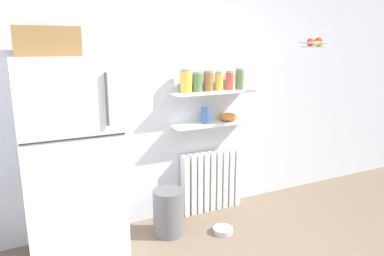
{
  "coord_description": "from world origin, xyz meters",
  "views": [
    {
      "loc": [
        -1.59,
        -1.34,
        1.82
      ],
      "look_at": [
        -0.16,
        1.6,
        1.05
      ],
      "focal_mm": 33.37,
      "sensor_mm": 36.0,
      "label": 1
    }
  ],
  "objects_px": {
    "storage_jar_0": "(186,81)",
    "trash_bin": "(168,212)",
    "vase": "(206,115)",
    "hanging_fruit_basket": "(314,43)",
    "refrigerator": "(70,155)",
    "storage_jar_3": "(219,81)",
    "storage_jar_1": "(197,82)",
    "storage_jar_2": "(208,81)",
    "storage_jar_4": "(229,80)",
    "shelf_bowl": "(229,117)",
    "radiator": "(211,181)",
    "pet_food_bowl": "(223,230)",
    "storage_jar_5": "(240,79)"
  },
  "relations": [
    {
      "from": "storage_jar_0",
      "to": "trash_bin",
      "type": "relative_size",
      "value": 0.51
    },
    {
      "from": "vase",
      "to": "hanging_fruit_basket",
      "type": "bearing_deg",
      "value": -25.87
    },
    {
      "from": "refrigerator",
      "to": "storage_jar_3",
      "type": "bearing_deg",
      "value": 8.3
    },
    {
      "from": "refrigerator",
      "to": "storage_jar_0",
      "type": "relative_size",
      "value": 8.35
    },
    {
      "from": "storage_jar_1",
      "to": "storage_jar_2",
      "type": "height_order",
      "value": "storage_jar_2"
    },
    {
      "from": "storage_jar_1",
      "to": "storage_jar_4",
      "type": "bearing_deg",
      "value": -0.0
    },
    {
      "from": "vase",
      "to": "trash_bin",
      "type": "bearing_deg",
      "value": -154.29
    },
    {
      "from": "trash_bin",
      "to": "storage_jar_0",
      "type": "bearing_deg",
      "value": 39.47
    },
    {
      "from": "storage_jar_3",
      "to": "shelf_bowl",
      "type": "height_order",
      "value": "storage_jar_3"
    },
    {
      "from": "radiator",
      "to": "refrigerator",
      "type": "bearing_deg",
      "value": -170.24
    },
    {
      "from": "storage_jar_3",
      "to": "trash_bin",
      "type": "height_order",
      "value": "storage_jar_3"
    },
    {
      "from": "shelf_bowl",
      "to": "pet_food_bowl",
      "type": "xyz_separation_m",
      "value": [
        -0.34,
        -0.49,
        -1.03
      ]
    },
    {
      "from": "refrigerator",
      "to": "radiator",
      "type": "bearing_deg",
      "value": 9.76
    },
    {
      "from": "storage_jar_5",
      "to": "vase",
      "type": "relative_size",
      "value": 1.32
    },
    {
      "from": "storage_jar_5",
      "to": "trash_bin",
      "type": "xyz_separation_m",
      "value": [
        -0.95,
        -0.26,
        -1.23
      ]
    },
    {
      "from": "storage_jar_1",
      "to": "storage_jar_5",
      "type": "height_order",
      "value": "storage_jar_5"
    },
    {
      "from": "storage_jar_1",
      "to": "hanging_fruit_basket",
      "type": "height_order",
      "value": "hanging_fruit_basket"
    },
    {
      "from": "storage_jar_2",
      "to": "shelf_bowl",
      "type": "relative_size",
      "value": 1.08
    },
    {
      "from": "refrigerator",
      "to": "trash_bin",
      "type": "xyz_separation_m",
      "value": [
        0.86,
        -0.04,
        -0.69
      ]
    },
    {
      "from": "hanging_fruit_basket",
      "to": "storage_jar_3",
      "type": "bearing_deg",
      "value": 150.05
    },
    {
      "from": "storage_jar_2",
      "to": "pet_food_bowl",
      "type": "height_order",
      "value": "storage_jar_2"
    },
    {
      "from": "storage_jar_2",
      "to": "storage_jar_3",
      "type": "height_order",
      "value": "storage_jar_2"
    },
    {
      "from": "storage_jar_1",
      "to": "storage_jar_5",
      "type": "bearing_deg",
      "value": -0.0
    },
    {
      "from": "storage_jar_5",
      "to": "trash_bin",
      "type": "bearing_deg",
      "value": -164.6
    },
    {
      "from": "storage_jar_2",
      "to": "storage_jar_0",
      "type": "bearing_deg",
      "value": 180.0
    },
    {
      "from": "storage_jar_0",
      "to": "trash_bin",
      "type": "distance_m",
      "value": 1.3
    },
    {
      "from": "storage_jar_3",
      "to": "shelf_bowl",
      "type": "distance_m",
      "value": 0.41
    },
    {
      "from": "trash_bin",
      "to": "storage_jar_3",
      "type": "bearing_deg",
      "value": 20.57
    },
    {
      "from": "refrigerator",
      "to": "storage_jar_0",
      "type": "bearing_deg",
      "value": 10.92
    },
    {
      "from": "storage_jar_4",
      "to": "vase",
      "type": "relative_size",
      "value": 1.19
    },
    {
      "from": "refrigerator",
      "to": "hanging_fruit_basket",
      "type": "xyz_separation_m",
      "value": [
        2.38,
        -0.24,
        0.92
      ]
    },
    {
      "from": "radiator",
      "to": "storage_jar_1",
      "type": "xyz_separation_m",
      "value": [
        -0.19,
        -0.03,
        1.11
      ]
    },
    {
      "from": "storage_jar_0",
      "to": "vase",
      "type": "relative_size",
      "value": 1.38
    },
    {
      "from": "storage_jar_3",
      "to": "shelf_bowl",
      "type": "bearing_deg",
      "value": 0.0
    },
    {
      "from": "radiator",
      "to": "hanging_fruit_basket",
      "type": "relative_size",
      "value": 2.41
    },
    {
      "from": "storage_jar_0",
      "to": "hanging_fruit_basket",
      "type": "relative_size",
      "value": 0.81
    },
    {
      "from": "radiator",
      "to": "storage_jar_1",
      "type": "relative_size",
      "value": 3.42
    },
    {
      "from": "refrigerator",
      "to": "storage_jar_5",
      "type": "xyz_separation_m",
      "value": [
        1.82,
        0.23,
        0.54
      ]
    },
    {
      "from": "radiator",
      "to": "storage_jar_2",
      "type": "relative_size",
      "value": 3.29
    },
    {
      "from": "storage_jar_5",
      "to": "hanging_fruit_basket",
      "type": "xyz_separation_m",
      "value": [
        0.57,
        -0.47,
        0.37
      ]
    },
    {
      "from": "storage_jar_1",
      "to": "storage_jar_4",
      "type": "height_order",
      "value": "storage_jar_1"
    },
    {
      "from": "storage_jar_1",
      "to": "storage_jar_3",
      "type": "height_order",
      "value": "storage_jar_1"
    },
    {
      "from": "storage_jar_5",
      "to": "vase",
      "type": "xyz_separation_m",
      "value": [
        -0.41,
        0.0,
        -0.36
      ]
    },
    {
      "from": "storage_jar_0",
      "to": "storage_jar_1",
      "type": "distance_m",
      "value": 0.13
    },
    {
      "from": "storage_jar_0",
      "to": "vase",
      "type": "distance_m",
      "value": 0.43
    },
    {
      "from": "storage_jar_1",
      "to": "refrigerator",
      "type": "bearing_deg",
      "value": -170.12
    },
    {
      "from": "storage_jar_0",
      "to": "trash_bin",
      "type": "height_order",
      "value": "storage_jar_0"
    },
    {
      "from": "hanging_fruit_basket",
      "to": "vase",
      "type": "bearing_deg",
      "value": 154.13
    },
    {
      "from": "vase",
      "to": "storage_jar_5",
      "type": "bearing_deg",
      "value": 0.0
    },
    {
      "from": "storage_jar_0",
      "to": "shelf_bowl",
      "type": "distance_m",
      "value": 0.65
    }
  ]
}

